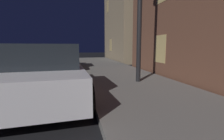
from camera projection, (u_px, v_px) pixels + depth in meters
name	position (u px, v px, depth m)	size (l,w,h in m)	color
car_white	(44.00, 73.00, 4.16)	(2.25, 4.09, 1.43)	silver
car_green	(61.00, 58.00, 9.65)	(2.08, 4.10, 1.43)	#19592D
building_far	(152.00, 19.00, 16.74)	(8.41, 7.87, 8.41)	#998466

